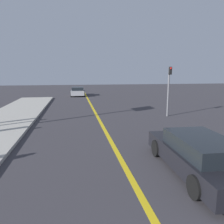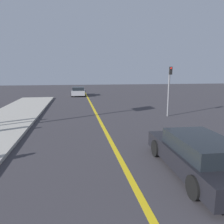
# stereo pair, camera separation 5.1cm
# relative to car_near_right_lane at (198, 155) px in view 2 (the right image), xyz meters

# --- Properties ---
(road_center_line) EXTENTS (0.20, 60.00, 0.01)m
(road_center_line) POSITION_rel_car_near_right_lane_xyz_m (-2.21, 9.62, -0.60)
(road_center_line) COLOR gold
(road_center_line) RESTS_ON ground_plane
(car_near_right_lane) EXTENTS (1.97, 4.75, 1.23)m
(car_near_right_lane) POSITION_rel_car_near_right_lane_xyz_m (0.00, 0.00, 0.00)
(car_near_right_lane) COLOR black
(car_near_right_lane) RESTS_ON ground_plane
(car_ahead_center) EXTENTS (2.03, 4.03, 1.21)m
(car_ahead_center) POSITION_rel_car_near_right_lane_xyz_m (-3.30, 24.39, -0.00)
(car_ahead_center) COLOR #9E9EA3
(car_ahead_center) RESTS_ON ground_plane
(traffic_light) EXTENTS (0.18, 0.40, 3.58)m
(traffic_light) POSITION_rel_car_near_right_lane_xyz_m (2.90, 8.81, 1.63)
(traffic_light) COLOR slate
(traffic_light) RESTS_ON ground_plane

